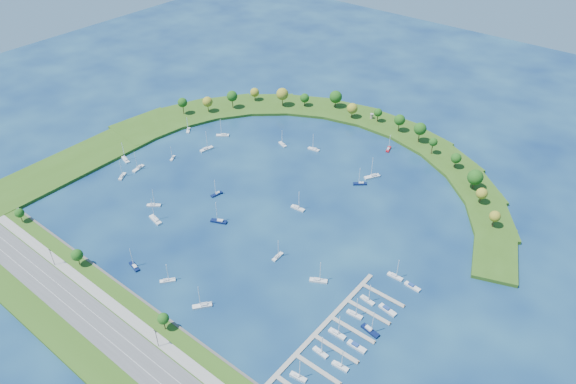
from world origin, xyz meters
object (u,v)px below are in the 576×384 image
Objects in this scene: moored_boat_18 at (207,149)px; harbor_tower at (372,116)px; docked_boat_5 at (357,346)px; moored_boat_12 at (372,176)px; docked_boat_3 at (340,366)px; moored_boat_10 at (298,208)px; moored_boat_0 at (202,305)px; moored_boat_11 at (360,183)px; moored_boat_6 at (217,194)px; moored_boat_7 at (223,135)px; moored_boat_4 at (388,149)px; moored_boat_20 at (278,256)px; moored_boat_3 at (219,221)px; docked_boat_6 at (355,314)px; moored_boat_19 at (138,168)px; docked_boat_10 at (395,276)px; moored_boat_2 at (173,158)px; moored_boat_8 at (167,280)px; moored_boat_17 at (318,280)px; docked_boat_4 at (337,333)px; moored_boat_1 at (154,205)px; moored_boat_9 at (125,159)px; moored_boat_5 at (155,219)px; docked_boat_11 at (412,286)px; docked_boat_7 at (370,330)px; dock_system at (336,334)px; docked_boat_8 at (367,300)px; docked_boat_2 at (320,352)px; moored_boat_21 at (122,176)px; moored_boat_14 at (314,149)px; moored_boat_13 at (188,130)px; docked_boat_0 at (298,376)px; moored_boat_16 at (134,266)px; docked_boat_9 at (387,310)px; moored_boat_15 at (283,144)px.

harbor_tower is at bearing -20.52° from moored_boat_18.
docked_boat_5 is (102.26, -178.89, -3.35)m from harbor_tower.
moored_boat_12 is 1.36× the size of docked_boat_3.
docked_boat_5 is at bearing -42.24° from moored_boat_10.
moored_boat_0 reaches higher than moored_boat_11.
moored_boat_7 reaches higher than moored_boat_6.
moored_boat_4 reaches higher than moored_boat_20.
moored_boat_0 is 87.15m from moored_boat_10.
docked_boat_6 is (96.21, -9.21, -0.07)m from moored_boat_3.
moored_boat_7 reaches higher than docked_boat_3.
moored_boat_19 is 1.12× the size of docked_boat_10.
moored_boat_7 is at bearing 144.45° from moored_boat_2.
moored_boat_19 is (-91.16, 54.65, 0.06)m from moored_boat_8.
docked_boat_4 is (25.60, -21.09, -0.02)m from moored_boat_17.
moored_boat_1 is at bearing 94.44° from moored_boat_8.
harbor_tower is 177.29m from moored_boat_9.
moored_boat_18 reaches higher than moored_boat_6.
docked_boat_11 is (137.27, 44.58, -0.37)m from moored_boat_5.
docked_boat_6 is (52.27, -101.10, -0.11)m from moored_boat_12.
moored_boat_7 is 0.99× the size of docked_boat_7.
docked_boat_10 is at bearing 81.88° from docked_boat_6.
moored_boat_20 is 66.38m from docked_boat_5.
docked_boat_10 is at bearing 86.83° from dock_system.
moored_boat_7 is 175.87m from docked_boat_8.
moored_boat_12 is 138.10m from docked_boat_2.
moored_boat_21 reaches higher than moored_boat_2.
moored_boat_11 is 117.38m from docked_boat_4.
docked_boat_4 is at bearing 71.24° from moored_boat_19.
docked_boat_8 is (69.08, -35.23, -0.04)m from moored_boat_10.
moored_boat_21 is (-117.14, 43.15, -0.06)m from moored_boat_0.
moored_boat_10 is at bearing 142.14° from docked_boat_6.
moored_boat_12 is 1.25× the size of moored_boat_14.
dock_system is 98.83m from moored_boat_3.
moored_boat_12 is at bearing 62.70° from moored_boat_13.
docked_boat_11 is (66.63, -57.64, -0.29)m from moored_boat_11.
moored_boat_7 is at bearing -56.74° from moored_boat_5.
moored_boat_5 is 1.73× the size of docked_boat_11.
moored_boat_13 is at bearing 12.76° from moored_boat_14.
docked_boat_0 reaches higher than docked_boat_5.
docked_boat_9 is at bearing -141.25° from moored_boat_16.
docked_boat_6 is at bearing 82.85° from docked_boat_0.
moored_boat_13 is (-24.40, -10.24, -0.06)m from moored_boat_7.
moored_boat_7 is at bearing -51.72° from moored_boat_16.
moored_boat_19 is at bearing 114.23° from moored_boat_1.
moored_boat_18 is at bearing -54.30° from moored_boat_5.
moored_boat_6 is at bearing -155.56° from moored_boat_9.
moored_boat_2 is at bearing -43.61° from moored_boat_21.
docked_boat_9 is at bearing 67.88° from docked_boat_4.
moored_boat_5 is 119.52m from moored_boat_14.
docked_boat_9 is (131.65, -84.66, -0.21)m from moored_boat_15.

